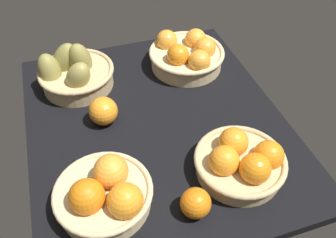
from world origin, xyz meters
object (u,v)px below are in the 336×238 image
basket_far_left (105,194)px  loose_orange_back_gap (198,202)px  basket_near_left (242,161)px  basket_far_right_pears (74,73)px  loose_orange_front_gap (103,111)px  basket_near_right (187,55)px

basket_far_left → loose_orange_back_gap: bearing=-112.9°
basket_near_left → basket_far_right_pears: size_ratio=0.95×
loose_orange_front_gap → loose_orange_back_gap: bearing=-157.7°
basket_near_left → basket_far_left: 33.61cm
basket_far_left → loose_orange_front_gap: 27.70cm
loose_orange_front_gap → loose_orange_back_gap: 38.30cm
basket_near_left → basket_far_left: (0.97, 33.59, 0.34)cm
basket_near_left → basket_near_right: basket_near_right is taller
basket_far_left → basket_near_right: bearing=-38.9°
basket_near_left → loose_orange_front_gap: size_ratio=2.80×
basket_near_left → loose_orange_front_gap: (28.26, 28.86, -0.03)cm
loose_orange_front_gap → loose_orange_back_gap: (-35.43, -14.52, -0.54)cm
basket_far_left → loose_orange_front_gap: basket_far_left is taller
basket_far_left → basket_near_left: bearing=-91.7°
basket_near_left → basket_near_right: bearing=-3.5°
basket_far_right_pears → loose_orange_back_gap: basket_far_right_pears is taller
loose_orange_back_gap → basket_near_left: bearing=-63.4°
basket_near_right → loose_orange_front_gap: bearing=119.4°
basket_far_right_pears → basket_far_left: bearing=-179.0°
basket_far_right_pears → loose_orange_front_gap: size_ratio=2.96×
basket_near_right → basket_far_left: bearing=141.1°
loose_orange_front_gap → basket_near_left: bearing=-134.4°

